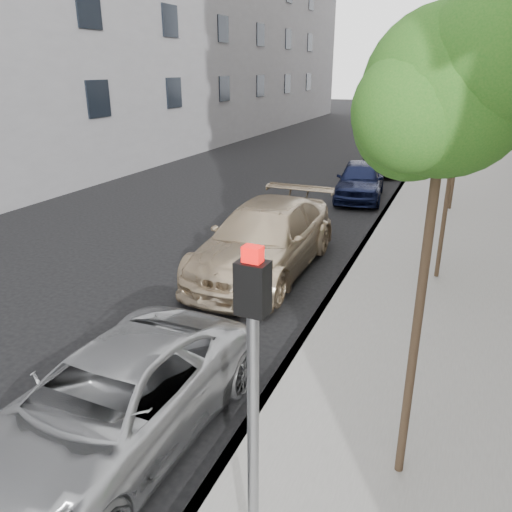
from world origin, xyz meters
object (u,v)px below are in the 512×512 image
Objects in this scene: minivan at (112,405)px; sedan_rear at (396,144)px; signal_pole at (253,393)px; sedan_blue at (360,180)px; tree_far at (469,78)px; tree_mid at (459,123)px; tree_near at (450,92)px; suv at (265,239)px; sedan_black at (381,156)px.

sedan_rear is at bearing 91.79° from minivan.
signal_pole is 15.95m from sedan_blue.
tree_mid is at bearing -90.00° from tree_far.
tree_near is 5.28m from minivan.
suv is at bearing 114.19° from signal_pole.
minivan is at bearing -104.34° from tree_far.
signal_pole reaches higher than sedan_black.
minivan is at bearing -97.54° from sedan_blue.
signal_pole is 21.58m from sedan_black.
signal_pole reaches higher than sedan_rear.
sedan_black is at bearing 105.09° from tree_mid.
sedan_blue is at bearing 166.44° from tree_far.
suv is 1.25× the size of sedan_black.
minivan is 0.84× the size of suv.
signal_pole is 26.63m from sedan_rear.
sedan_rear is at bearing 98.02° from tree_near.
sedan_rear is at bearing 98.39° from signal_pole.
sedan_blue is (-2.20, 15.73, -1.51)m from signal_pole.
tree_far is (-0.00, 6.50, 0.80)m from tree_mid.
tree_far reaches higher than sedan_black.
sedan_black reaches higher than minivan.
minivan is at bearing -81.63° from sedan_rear.
tree_far is 1.11× the size of sedan_black.
suv is (-2.87, 7.54, -1.40)m from signal_pole.
tree_near is 3.18m from signal_pole.
suv is 1.28× the size of sedan_rear.
tree_mid reaches higher than suv.
sedan_blue reaches higher than sedan_rear.
tree_near reaches higher than tree_mid.
tree_near is 7.80m from suv.
tree_far is at bearing 90.00° from tree_mid.
sedan_black is at bearing 85.05° from sedan_blue.
tree_mid is at bearing 12.94° from suv.
suv is at bearing 125.44° from tree_near.
tree_near is 1.04× the size of tree_far.
tree_far is 1.21× the size of sedan_blue.
suv is 18.95m from sedan_rear.
signal_pole is at bearing -93.16° from sedan_black.
minivan is at bearing -85.56° from suv.
sedan_black reaches higher than sedan_blue.
sedan_rear is (-3.46, 24.56, -3.84)m from tree_near.
tree_near is 20.14m from sedan_black.
tree_far is at bearing 62.03° from suv.
sedan_black is (-3.50, 6.48, -3.66)m from tree_far.
tree_mid is 8.61m from signal_pole.
tree_near reaches higher than signal_pole.
tree_near is 25.09m from sedan_rear.
sedan_blue is at bearing -80.73° from sedan_rear.
tree_far is 15.12m from signal_pole.
signal_pole is (-1.13, -8.42, -1.39)m from tree_mid.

